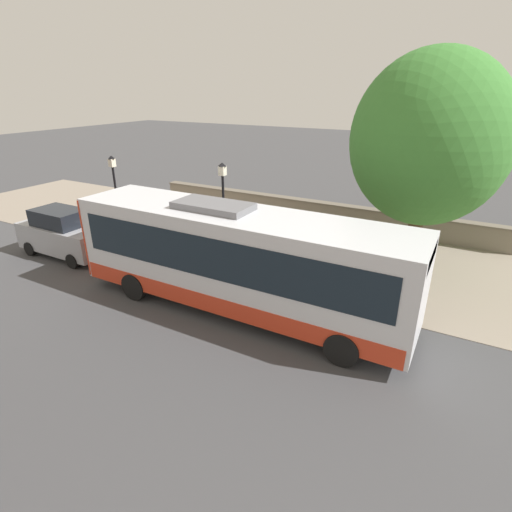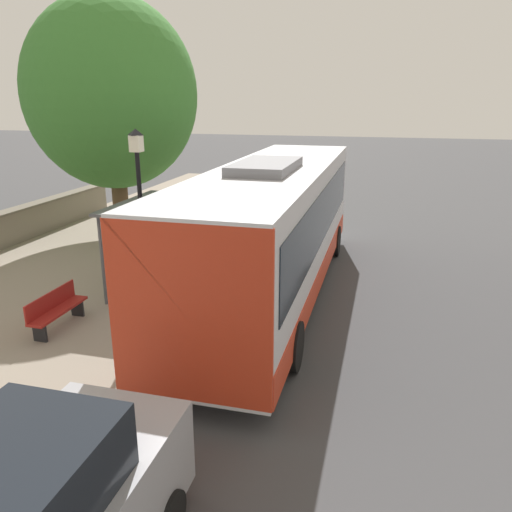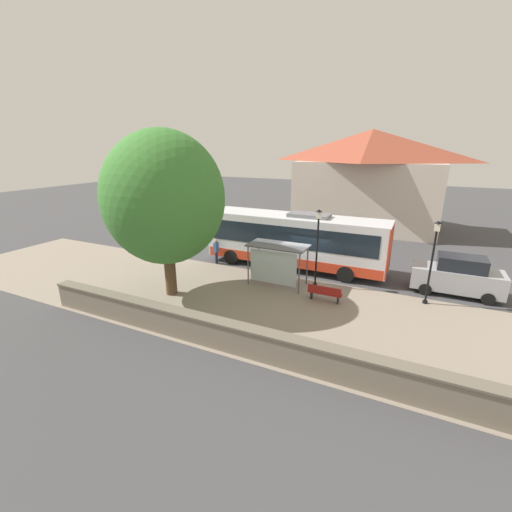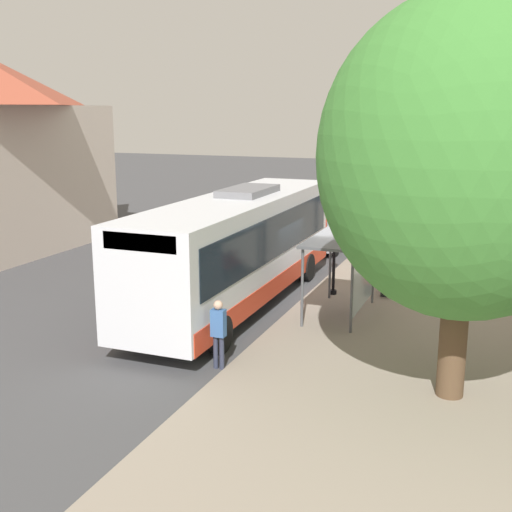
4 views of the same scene
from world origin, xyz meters
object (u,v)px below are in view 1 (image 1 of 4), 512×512
bus (237,258)px  street_lamp_far (116,194)px  bus_shelter (279,225)px  shade_tree (429,141)px  street_lamp_near (224,208)px  pedestrian (400,297)px  parked_car_behind_bus (64,234)px  bench (228,241)px

bus → street_lamp_far: size_ratio=2.70×
bus → street_lamp_far: (-2.34, -7.87, 0.65)m
bus_shelter → shade_tree: shade_tree is taller
bus_shelter → street_lamp_near: size_ratio=0.75×
bus_shelter → shade_tree: bearing=126.8°
shade_tree → street_lamp_near: bearing=-56.9°
pedestrian → street_lamp_far: size_ratio=0.40×
bus → street_lamp_near: street_lamp_near is taller
bus → shade_tree: size_ratio=1.36×
street_lamp_near → shade_tree: (-4.39, 6.72, 2.55)m
shade_tree → pedestrian: bearing=5.0°
shade_tree → parked_car_behind_bus: (6.63, -13.86, -4.15)m
shade_tree → parked_car_behind_bus: shade_tree is taller
pedestrian → bench: pedestrian is taller
bus → pedestrian: bearing=107.7°
bus → bench: 5.55m
shade_tree → street_lamp_far: bearing=-69.6°
bus_shelter → shade_tree: (-3.51, 4.69, 3.17)m
bus_shelter → pedestrian: bearing=70.5°
pedestrian → street_lamp_near: bearing=-97.5°
pedestrian → street_lamp_far: bearing=-93.2°
pedestrian → street_lamp_near: 7.43m
street_lamp_far → shade_tree: (-4.61, 12.44, 2.63)m
pedestrian → street_lamp_far: (-0.72, -12.91, 1.54)m
street_lamp_near → shade_tree: size_ratio=0.52×
bus → shade_tree: (-6.95, 4.57, 3.28)m
pedestrian → bench: (-2.72, -8.20, -0.54)m
bus_shelter → parked_car_behind_bus: bus_shelter is taller
parked_car_behind_bus → pedestrian: bearing=95.2°
bus → parked_car_behind_bus: (-0.32, -9.30, -0.87)m
bench → street_lamp_near: 2.96m
street_lamp_near → street_lamp_far: 5.72m
bus_shelter → street_lamp_far: size_ratio=0.78×
street_lamp_far → shade_tree: size_ratio=0.50×
bus_shelter → street_lamp_near: street_lamp_near is taller
street_lamp_near → bus_shelter: bearing=113.3°
street_lamp_far → bench: bearing=113.0°
bench → street_lamp_far: size_ratio=0.40×
bench → parked_car_behind_bus: parked_car_behind_bus is taller
street_lamp_near → shade_tree: shade_tree is taller
street_lamp_near → street_lamp_far: (0.23, -5.72, -0.08)m
bus_shelter → bench: size_ratio=1.93×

